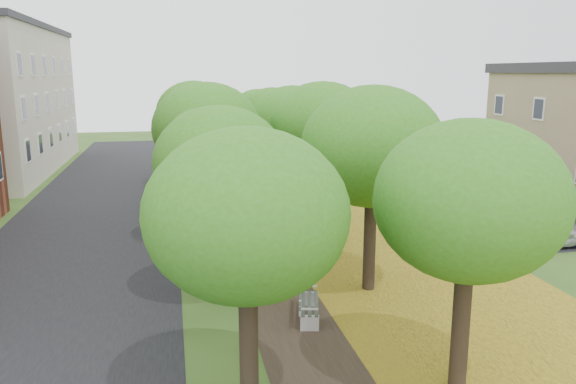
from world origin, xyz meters
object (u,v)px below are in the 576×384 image
car_red (477,204)px  bench (307,303)px  car_white (451,186)px  car_grey (460,189)px  car_silver (547,231)px

car_red → bench: bearing=135.6°
car_red → car_white: car_white is taller
car_grey → car_white: 0.54m
car_white → car_silver: bearing=159.0°
bench → car_white: 17.93m
bench → car_grey: 17.97m
car_silver → car_white: size_ratio=0.71×
car_red → car_silver: bearing=-171.2°
car_red → car_white: size_ratio=0.80×
car_grey → car_silver: bearing=157.2°
car_red → car_white: 4.13m
bench → car_grey: car_grey is taller
bench → car_white: size_ratio=0.36×
car_silver → car_grey: car_silver is taller
bench → car_white: bearing=-26.8°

